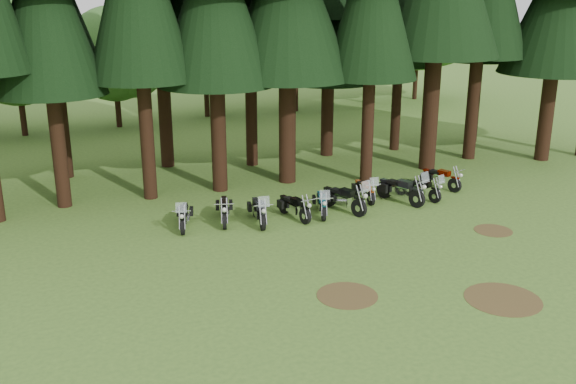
# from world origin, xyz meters

# --- Properties ---
(ground) EXTENTS (120.00, 120.00, 0.00)m
(ground) POSITION_xyz_m (0.00, 0.00, 0.00)
(ground) COLOR #426927
(ground) RESTS_ON ground
(decid_2) EXTENTS (6.72, 6.53, 8.40)m
(decid_2) POSITION_xyz_m (-10.43, 24.78, 4.95)
(decid_2) COLOR #311B10
(decid_2) RESTS_ON ground
(decid_3) EXTENTS (6.12, 5.95, 7.65)m
(decid_3) POSITION_xyz_m (-4.71, 25.13, 4.51)
(decid_3) COLOR #311B10
(decid_3) RESTS_ON ground
(decid_4) EXTENTS (5.93, 5.76, 7.41)m
(decid_4) POSITION_xyz_m (1.58, 26.32, 4.37)
(decid_4) COLOR #311B10
(decid_4) RESTS_ON ground
(decid_5) EXTENTS (8.45, 8.21, 10.56)m
(decid_5) POSITION_xyz_m (8.29, 25.71, 6.23)
(decid_5) COLOR #311B10
(decid_5) RESTS_ON ground
(decid_6) EXTENTS (7.06, 6.86, 8.82)m
(decid_6) POSITION_xyz_m (14.85, 27.01, 5.20)
(decid_6) COLOR #311B10
(decid_6) RESTS_ON ground
(decid_7) EXTENTS (8.44, 8.20, 10.55)m
(decid_7) POSITION_xyz_m (19.46, 26.83, 6.22)
(decid_7) COLOR #311B10
(decid_7) RESTS_ON ground
(dirt_patch_0) EXTENTS (1.80, 1.80, 0.01)m
(dirt_patch_0) POSITION_xyz_m (-3.00, -2.00, 0.01)
(dirt_patch_0) COLOR #4C3D1E
(dirt_patch_0) RESTS_ON ground
(dirt_patch_1) EXTENTS (1.40, 1.40, 0.01)m
(dirt_patch_1) POSITION_xyz_m (4.50, 0.50, 0.01)
(dirt_patch_1) COLOR #4C3D1E
(dirt_patch_1) RESTS_ON ground
(dirt_patch_2) EXTENTS (2.20, 2.20, 0.01)m
(dirt_patch_2) POSITION_xyz_m (1.00, -4.00, 0.01)
(dirt_patch_2) COLOR #4C3D1E
(dirt_patch_2) RESTS_ON ground
(motorcycle_0) EXTENTS (0.91, 2.06, 1.32)m
(motorcycle_0) POSITION_xyz_m (-5.91, 5.37, 0.44)
(motorcycle_0) COLOR black
(motorcycle_0) RESTS_ON ground
(motorcycle_1) EXTENTS (0.80, 2.15, 0.90)m
(motorcycle_1) POSITION_xyz_m (-4.33, 5.38, 0.46)
(motorcycle_1) COLOR black
(motorcycle_1) RESTS_ON ground
(motorcycle_2) EXTENTS (0.68, 2.24, 1.40)m
(motorcycle_2) POSITION_xyz_m (-3.17, 4.71, 0.47)
(motorcycle_2) COLOR black
(motorcycle_2) RESTS_ON ground
(motorcycle_3) EXTENTS (0.49, 2.11, 0.86)m
(motorcycle_3) POSITION_xyz_m (-1.71, 4.68, 0.44)
(motorcycle_3) COLOR black
(motorcycle_3) RESTS_ON ground
(motorcycle_4) EXTENTS (0.97, 2.06, 1.33)m
(motorcycle_4) POSITION_xyz_m (-0.55, 4.63, 0.44)
(motorcycle_4) COLOR black
(motorcycle_4) RESTS_ON ground
(motorcycle_5) EXTENTS (1.08, 2.40, 1.54)m
(motorcycle_5) POSITION_xyz_m (0.42, 4.62, 0.51)
(motorcycle_5) COLOR black
(motorcycle_5) RESTS_ON ground
(motorcycle_6) EXTENTS (0.50, 2.03, 1.27)m
(motorcycle_6) POSITION_xyz_m (1.93, 5.55, 0.43)
(motorcycle_6) COLOR black
(motorcycle_6) RESTS_ON ground
(motorcycle_7) EXTENTS (1.09, 2.45, 1.57)m
(motorcycle_7) POSITION_xyz_m (3.15, 4.68, 0.53)
(motorcycle_7) COLOR black
(motorcycle_7) RESTS_ON ground
(motorcycle_8) EXTENTS (0.82, 1.99, 1.27)m
(motorcycle_8) POSITION_xyz_m (4.26, 4.73, 0.42)
(motorcycle_8) COLOR black
(motorcycle_8) RESTS_ON ground
(motorcycle_9) EXTENTS (0.81, 2.09, 0.88)m
(motorcycle_9) POSITION_xyz_m (5.90, 5.68, 0.45)
(motorcycle_9) COLOR black
(motorcycle_9) RESTS_ON ground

